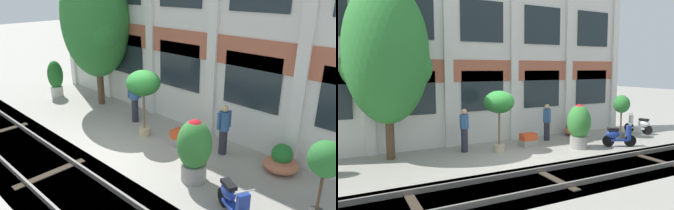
{
  "view_description": "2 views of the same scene",
  "coord_description": "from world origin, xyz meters",
  "views": [
    {
      "loc": [
        7.93,
        -5.93,
        5.03
      ],
      "look_at": [
        0.75,
        1.4,
        1.26
      ],
      "focal_mm": 35.0,
      "sensor_mm": 36.0,
      "label": 1
    },
    {
      "loc": [
        -5.54,
        -10.02,
        3.2
      ],
      "look_at": [
        0.28,
        1.16,
        1.79
      ],
      "focal_mm": 35.0,
      "sensor_mm": 36.0,
      "label": 2
    }
  ],
  "objects": [
    {
      "name": "rail_tracks",
      "position": [
        -0.0,
        -2.52,
        -0.13
      ],
      "size": [
        23.05,
        2.8,
        0.43
      ],
      "color": "#4C473F",
      "rests_on": "ground"
    },
    {
      "name": "resident_by_doorway",
      "position": [
        2.7,
        1.87,
        0.88
      ],
      "size": [
        0.34,
        0.51,
        1.63
      ],
      "rotation": [
        0.0,
        0.0,
        -0.29
      ],
      "color": "#282833",
      "rests_on": "ground"
    },
    {
      "name": "scooter_second_parked",
      "position": [
        4.61,
        -0.45,
        0.44
      ],
      "size": [
        1.27,
        0.77,
        0.98
      ],
      "rotation": [
        0.0,
        0.0,
        5.81
      ],
      "color": "black",
      "rests_on": "ground"
    },
    {
      "name": "potted_plant_square_trough",
      "position": [
        1.42,
        1.34,
        0.25
      ],
      "size": [
        0.76,
        0.55,
        0.53
      ],
      "color": "gray",
      "rests_on": "ground"
    },
    {
      "name": "potted_plant_wide_bowl",
      "position": [
        4.5,
        2.18,
        0.32
      ],
      "size": [
        0.99,
        0.99,
        0.84
      ],
      "color": "#B76647",
      "rests_on": "ground"
    },
    {
      "name": "scooter_near_curb",
      "position": [
        7.6,
        1.0,
        0.44
      ],
      "size": [
        0.66,
        1.34,
        0.98
      ],
      "rotation": [
        0.0,
        0.0,
        1.88
      ],
      "color": "black",
      "rests_on": "ground"
    },
    {
      "name": "ground_plane",
      "position": [
        0.0,
        0.0,
        0.0
      ],
      "size": [
        80.0,
        80.0,
        0.0
      ],
      "primitive_type": "plane",
      "color": "#9E998E"
    },
    {
      "name": "broadleaf_tree",
      "position": [
        -3.94,
        1.92,
        3.64
      ],
      "size": [
        3.01,
        2.86,
        6.19
      ],
      "color": "#4C3826",
      "rests_on": "ground"
    },
    {
      "name": "apartment_facade",
      "position": [
        0.0,
        3.01,
        4.04
      ],
      "size": [
        15.41,
        0.64,
        8.12
      ],
      "color": "silver",
      "rests_on": "ground"
    },
    {
      "name": "potted_plant_low_pan",
      "position": [
        6.06,
        0.76,
        1.47
      ],
      "size": [
        0.75,
        0.75,
        1.98
      ],
      "color": "#333333",
      "rests_on": "ground"
    },
    {
      "name": "resident_watching_tracks",
      "position": [
        -1.27,
        1.64,
        0.9
      ],
      "size": [
        0.36,
        0.44,
        1.67
      ],
      "rotation": [
        0.0,
        0.0,
        -0.66
      ],
      "color": "#282833",
      "rests_on": "ground"
    },
    {
      "name": "potted_plant_stone_basin",
      "position": [
        3.01,
        0.09,
        0.99
      ],
      "size": [
        0.94,
        0.94,
        1.78
      ],
      "color": "gray",
      "rests_on": "ground"
    },
    {
      "name": "potted_plant_tall_urn",
      "position": [
        -0.07,
        1.05,
        1.86
      ],
      "size": [
        1.17,
        1.17,
        2.36
      ],
      "color": "tan",
      "rests_on": "ground"
    }
  ]
}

